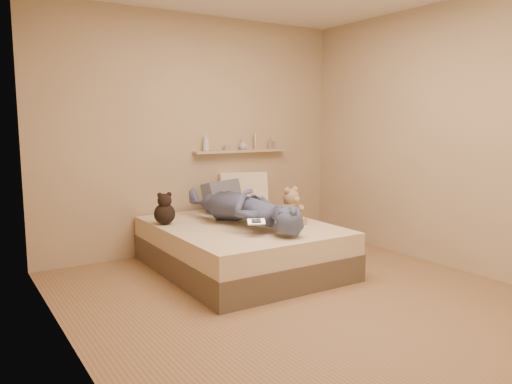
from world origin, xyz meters
TOP-DOWN VIEW (x-y plane):
  - room at (0.00, 0.00)m, footprint 3.80×3.80m
  - bed at (0.00, 0.93)m, footprint 1.50×1.90m
  - game_console at (-0.17, 0.39)m, footprint 0.16×0.12m
  - teddy_bear at (0.43, 0.69)m, footprint 0.30×0.30m
  - dark_plush at (-0.63, 1.32)m, footprint 0.21×0.21m
  - pillow_cream at (0.53, 1.76)m, footprint 0.60×0.40m
  - pillow_grey at (0.18, 1.62)m, footprint 0.55×0.39m
  - person at (-0.01, 0.86)m, footprint 0.68×1.57m
  - wall_shelf at (0.55, 1.84)m, footprint 1.20×0.12m
  - shelf_bottles at (0.50, 1.84)m, footprint 0.97×0.12m

SIDE VIEW (x-z plane):
  - bed at x=0.00m, z-range 0.00..0.45m
  - game_console at x=-0.17m, z-range 0.56..0.61m
  - dark_plush at x=-0.63m, z-range 0.43..0.75m
  - teddy_bear at x=0.43m, z-range 0.42..0.78m
  - pillow_grey at x=0.18m, z-range 0.44..0.80m
  - person at x=-0.01m, z-range 0.45..0.82m
  - pillow_cream at x=0.53m, z-range 0.44..0.86m
  - wall_shelf at x=0.55m, z-range 1.09..1.11m
  - shelf_bottles at x=0.50m, z-range 1.09..1.28m
  - room at x=0.00m, z-range -0.60..3.20m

